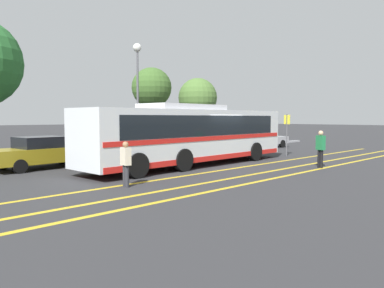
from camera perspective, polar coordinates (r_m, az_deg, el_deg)
ground_plane at (r=19.09m, az=3.58°, el=-3.03°), size 220.00×220.00×0.00m
lane_strip_0 at (r=17.01m, az=5.24°, el=-3.90°), size 32.10×0.20×0.01m
lane_strip_1 at (r=15.98m, az=9.97°, el=-4.46°), size 32.10×0.20×0.01m
lane_strip_2 at (r=15.34m, az=13.55°, el=-4.86°), size 32.10×0.20×0.01m
curb_strip at (r=22.67m, az=-9.81°, el=-1.77°), size 40.10×0.36×0.15m
transit_bus at (r=18.34m, az=-0.03°, el=1.57°), size 12.49×2.96×2.98m
parked_car_1 at (r=18.67m, az=-21.86°, el=-1.17°), size 4.82×2.19×1.47m
parked_car_2 at (r=21.60m, az=-7.91°, el=-0.32°), size 4.02×2.04×1.41m
parked_car_3 at (r=25.62m, az=2.87°, el=0.42°), size 4.15×1.93×1.46m
parked_car_4 at (r=29.65m, az=10.76°, el=0.78°), size 4.32×2.14×1.38m
pedestrian_0 at (r=18.42m, az=18.99°, el=-0.38°), size 0.36×0.47×1.75m
pedestrian_1 at (r=12.82m, az=-10.07°, el=-2.64°), size 0.28×0.45×1.55m
bus_stop_sign at (r=23.51m, az=14.25°, el=2.13°), size 0.07×0.40×2.56m
street_lamp at (r=24.06m, az=-8.31°, el=10.63°), size 0.53×0.53×6.97m
tree_1 at (r=31.15m, az=0.88°, el=7.06°), size 3.20×3.20×5.61m
tree_3 at (r=29.22m, az=-6.17°, el=8.49°), size 3.07×3.07×6.19m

